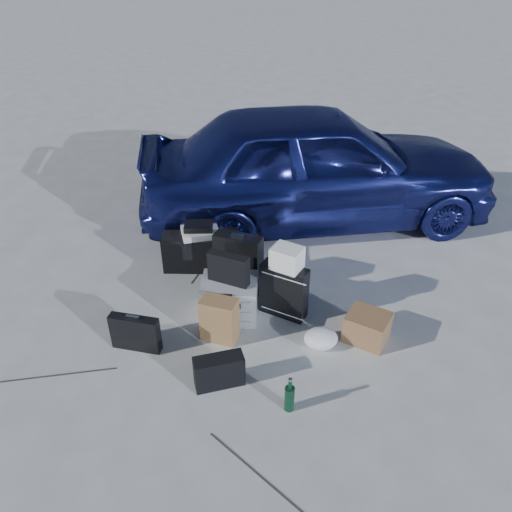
{
  "coord_description": "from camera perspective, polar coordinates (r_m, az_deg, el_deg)",
  "views": [
    {
      "loc": [
        0.9,
        -2.97,
        2.99
      ],
      "look_at": [
        0.34,
        0.85,
        0.5
      ],
      "focal_mm": 35.0,
      "sensor_mm": 36.0,
      "label": 1
    }
  ],
  "objects": [
    {
      "name": "ground",
      "position": [
        4.31,
        -6.2,
        -11.41
      ],
      "size": [
        60.0,
        60.0,
        0.0
      ],
      "primitive_type": "plane",
      "color": "silver",
      "rests_on": "ground"
    },
    {
      "name": "suitcase_left",
      "position": [
        4.86,
        -2.02,
        -0.78
      ],
      "size": [
        0.49,
        0.27,
        0.6
      ],
      "primitive_type": "cube",
      "rotation": [
        0.0,
        0.0,
        -0.24
      ],
      "color": "black",
      "rests_on": "ground"
    },
    {
      "name": "flat_box_black",
      "position": [
        5.14,
        -6.56,
        3.4
      ],
      "size": [
        0.32,
        0.25,
        0.06
      ],
      "primitive_type": "cube",
      "rotation": [
        0.0,
        0.0,
        0.16
      ],
      "color": "black",
      "rests_on": "flat_box_white"
    },
    {
      "name": "white_carton",
      "position": [
        4.35,
        3.57,
        -0.25
      ],
      "size": [
        0.31,
        0.28,
        0.21
      ],
      "primitive_type": "cube",
      "rotation": [
        0.0,
        0.0,
        -0.38
      ],
      "color": "white",
      "rests_on": "suitcase_right"
    },
    {
      "name": "briefcase",
      "position": [
        4.38,
        -13.62,
        -8.55
      ],
      "size": [
        0.43,
        0.13,
        0.33
      ],
      "primitive_type": "cube",
      "rotation": [
        0.0,
        0.0,
        -0.07
      ],
      "color": "black",
      "rests_on": "ground"
    },
    {
      "name": "flat_box_white",
      "position": [
        5.16,
        -6.39,
        2.73
      ],
      "size": [
        0.45,
        0.4,
        0.07
      ],
      "primitive_type": "cube",
      "rotation": [
        0.0,
        0.0,
        0.39
      ],
      "color": "white",
      "rests_on": "duffel_bag"
    },
    {
      "name": "suitcase_right",
      "position": [
        4.57,
        3.2,
        -3.99
      ],
      "size": [
        0.46,
        0.29,
        0.52
      ],
      "primitive_type": "cube",
      "rotation": [
        0.0,
        0.0,
        -0.35
      ],
      "color": "black",
      "rests_on": "ground"
    },
    {
      "name": "duffel_bag",
      "position": [
        5.29,
        -6.27,
        0.66
      ],
      "size": [
        0.81,
        0.43,
        0.39
      ],
      "primitive_type": "cube",
      "rotation": [
        0.0,
        0.0,
        0.12
      ],
      "color": "black",
      "rests_on": "ground"
    },
    {
      "name": "pelican_case",
      "position": [
        4.61,
        -3.04,
        -4.82
      ],
      "size": [
        0.54,
        0.46,
        0.37
      ],
      "primitive_type": "cube",
      "rotation": [
        0.0,
        0.0,
        0.1
      ],
      "color": "#9D9FA2",
      "rests_on": "ground"
    },
    {
      "name": "plastic_bag",
      "position": [
        4.37,
        7.42,
        -9.33
      ],
      "size": [
        0.37,
        0.34,
        0.16
      ],
      "primitive_type": "ellipsoid",
      "rotation": [
        0.0,
        0.0,
        0.37
      ],
      "color": "white",
      "rests_on": "ground"
    },
    {
      "name": "green_bottle",
      "position": [
        3.81,
        3.86,
        -15.54
      ],
      "size": [
        0.09,
        0.09,
        0.3
      ],
      "primitive_type": "cylinder",
      "rotation": [
        0.0,
        0.0,
        0.22
      ],
      "color": "black",
      "rests_on": "ground"
    },
    {
      "name": "cardboard_box",
      "position": [
        4.47,
        12.59,
        -7.95
      ],
      "size": [
        0.44,
        0.41,
        0.26
      ],
      "primitive_type": "cube",
      "rotation": [
        0.0,
        0.0,
        -0.38
      ],
      "color": "olive",
      "rests_on": "ground"
    },
    {
      "name": "car",
      "position": [
        6.04,
        6.94,
        10.36
      ],
      "size": [
        4.47,
        2.79,
        1.42
      ],
      "primitive_type": "imported",
      "rotation": [
        0.0,
        0.0,
        1.86
      ],
      "color": "navy",
      "rests_on": "ground"
    },
    {
      "name": "messenger_bag",
      "position": [
        3.99,
        -4.24,
        -12.99
      ],
      "size": [
        0.42,
        0.29,
        0.27
      ],
      "primitive_type": "cube",
      "rotation": [
        0.0,
        0.0,
        0.42
      ],
      "color": "black",
      "rests_on": "ground"
    },
    {
      "name": "kraft_bag",
      "position": [
        4.34,
        -4.2,
        -7.26
      ],
      "size": [
        0.33,
        0.23,
        0.41
      ],
      "primitive_type": "cube",
      "rotation": [
        0.0,
        0.0,
        -0.17
      ],
      "color": "olive",
      "rests_on": "ground"
    },
    {
      "name": "laptop_bag",
      "position": [
        4.42,
        -3.16,
        -1.44
      ],
      "size": [
        0.39,
        0.19,
        0.28
      ],
      "primitive_type": "cube",
      "rotation": [
        0.0,
        0.0,
        -0.28
      ],
      "color": "black",
      "rests_on": "pelican_case"
    }
  ]
}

